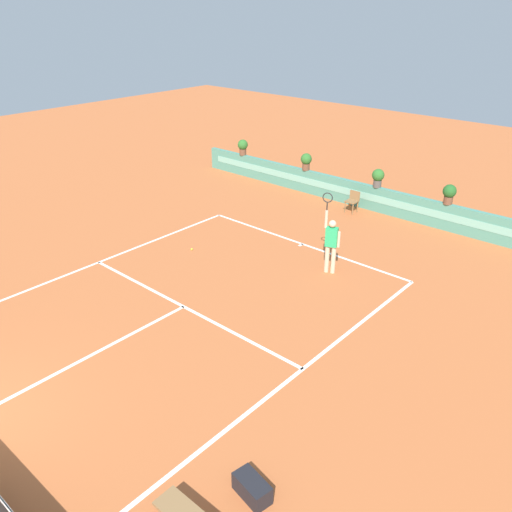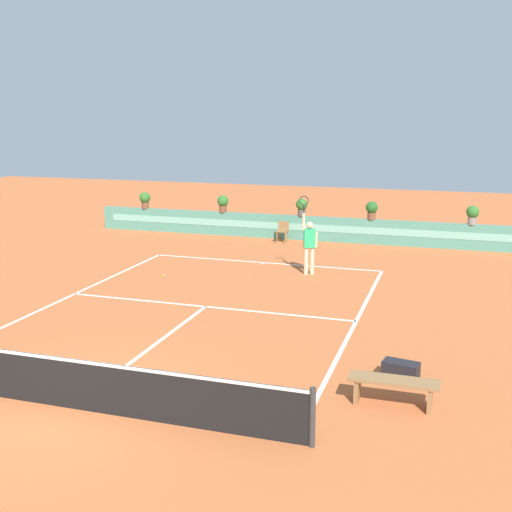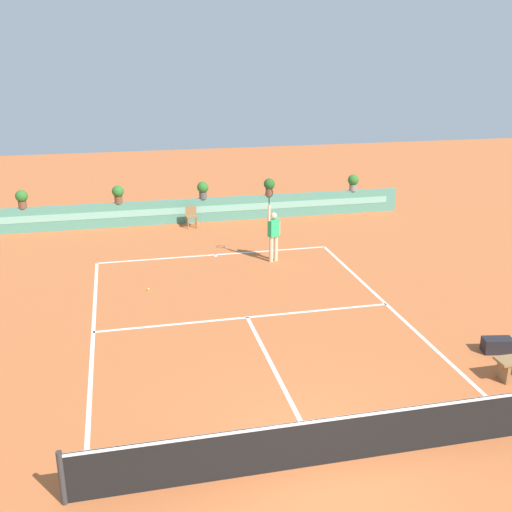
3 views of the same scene
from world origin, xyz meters
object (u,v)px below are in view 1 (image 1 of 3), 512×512
(tennis_ball_near_baseline, at_px, (192,249))
(gear_bag, at_px, (252,488))
(potted_plant_left, at_px, (306,161))
(potted_plant_centre, at_px, (378,177))
(potted_plant_right, at_px, (449,193))
(ball_kid_chair, at_px, (353,201))
(tennis_player, at_px, (331,241))
(potted_plant_far_left, at_px, (243,146))

(tennis_ball_near_baseline, bearing_deg, gear_bag, -36.41)
(potted_plant_left, bearing_deg, tennis_ball_near_baseline, -84.55)
(tennis_ball_near_baseline, relative_size, potted_plant_centre, 0.09)
(gear_bag, height_order, potted_plant_right, potted_plant_right)
(gear_bag, distance_m, potted_plant_right, 13.57)
(ball_kid_chair, height_order, tennis_player, tennis_player)
(ball_kid_chair, height_order, tennis_ball_near_baseline, ball_kid_chair)
(tennis_player, height_order, tennis_ball_near_baseline, tennis_player)
(potted_plant_far_left, bearing_deg, ball_kid_chair, -6.33)
(tennis_player, xyz_separation_m, potted_plant_left, (-5.10, 5.62, 0.36))
(gear_bag, distance_m, potted_plant_far_left, 18.27)
(gear_bag, bearing_deg, potted_plant_centre, 111.57)
(ball_kid_chair, bearing_deg, potted_plant_centre, 50.39)
(gear_bag, distance_m, potted_plant_centre, 14.36)
(potted_plant_centre, relative_size, potted_plant_right, 1.00)
(gear_bag, distance_m, potted_plant_left, 15.97)
(potted_plant_far_left, relative_size, potted_plant_left, 1.00)
(tennis_player, distance_m, potted_plant_left, 7.60)
(tennis_ball_near_baseline, bearing_deg, potted_plant_far_left, 120.96)
(ball_kid_chair, height_order, potted_plant_far_left, potted_plant_far_left)
(tennis_ball_near_baseline, xyz_separation_m, potted_plant_centre, (2.78, 7.38, 1.38))
(tennis_ball_near_baseline, bearing_deg, potted_plant_left, 95.45)
(potted_plant_right, relative_size, potted_plant_left, 1.00)
(gear_bag, xyz_separation_m, potted_plant_right, (-2.38, 13.30, 1.23))
(potted_plant_right, relative_size, potted_plant_far_left, 1.00)
(potted_plant_right, bearing_deg, gear_bag, -79.85)
(potted_plant_far_left, bearing_deg, potted_plant_centre, 0.00)
(gear_bag, relative_size, potted_plant_right, 0.97)
(ball_kid_chair, relative_size, potted_plant_left, 1.17)
(potted_plant_centre, height_order, potted_plant_left, same)
(gear_bag, bearing_deg, tennis_player, 115.34)
(potted_plant_centre, relative_size, potted_plant_left, 1.00)
(tennis_ball_near_baseline, distance_m, potted_plant_far_left, 8.71)
(potted_plant_right, distance_m, potted_plant_left, 6.36)
(tennis_player, xyz_separation_m, potted_plant_centre, (-1.62, 5.62, 0.36))
(gear_bag, bearing_deg, potted_plant_right, 100.15)
(tennis_player, bearing_deg, potted_plant_right, 77.38)
(tennis_player, xyz_separation_m, potted_plant_right, (1.26, 5.62, 0.36))
(tennis_player, height_order, potted_plant_centre, tennis_player)
(tennis_player, relative_size, potted_plant_centre, 3.57)
(tennis_player, relative_size, tennis_ball_near_baseline, 38.01)
(potted_plant_right, bearing_deg, tennis_ball_near_baseline, -127.48)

